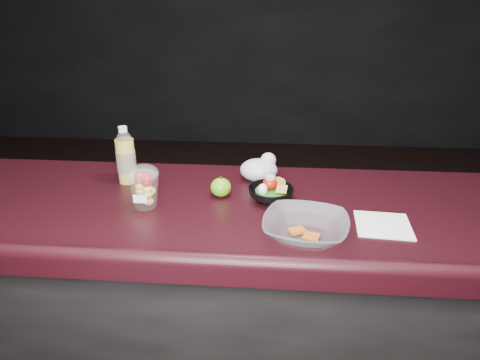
{
  "coord_description": "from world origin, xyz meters",
  "views": [
    {
      "loc": [
        0.13,
        -0.95,
        1.66
      ],
      "look_at": [
        0.02,
        0.33,
        1.1
      ],
      "focal_mm": 32.0,
      "sensor_mm": 36.0,
      "label": 1
    }
  ],
  "objects_px": {
    "takeout_bowl": "(305,228)",
    "snack_bowl": "(271,193)",
    "fruit_cup": "(144,186)",
    "green_apple": "(221,187)",
    "lemonade_bottle": "(126,159)"
  },
  "relations": [
    {
      "from": "fruit_cup",
      "to": "takeout_bowl",
      "type": "height_order",
      "value": "fruit_cup"
    },
    {
      "from": "fruit_cup",
      "to": "green_apple",
      "type": "bearing_deg",
      "value": 22.09
    },
    {
      "from": "fruit_cup",
      "to": "green_apple",
      "type": "xyz_separation_m",
      "value": [
        0.24,
        0.1,
        -0.04
      ]
    },
    {
      "from": "fruit_cup",
      "to": "snack_bowl",
      "type": "distance_m",
      "value": 0.42
    },
    {
      "from": "fruit_cup",
      "to": "green_apple",
      "type": "relative_size",
      "value": 1.95
    },
    {
      "from": "lemonade_bottle",
      "to": "snack_bowl",
      "type": "distance_m",
      "value": 0.54
    },
    {
      "from": "fruit_cup",
      "to": "snack_bowl",
      "type": "xyz_separation_m",
      "value": [
        0.41,
        0.08,
        -0.05
      ]
    },
    {
      "from": "green_apple",
      "to": "takeout_bowl",
      "type": "bearing_deg",
      "value": -42.5
    },
    {
      "from": "lemonade_bottle",
      "to": "fruit_cup",
      "type": "relative_size",
      "value": 1.46
    },
    {
      "from": "fruit_cup",
      "to": "snack_bowl",
      "type": "height_order",
      "value": "fruit_cup"
    },
    {
      "from": "lemonade_bottle",
      "to": "takeout_bowl",
      "type": "height_order",
      "value": "lemonade_bottle"
    },
    {
      "from": "fruit_cup",
      "to": "takeout_bowl",
      "type": "distance_m",
      "value": 0.53
    },
    {
      "from": "snack_bowl",
      "to": "takeout_bowl",
      "type": "height_order",
      "value": "snack_bowl"
    },
    {
      "from": "snack_bowl",
      "to": "lemonade_bottle",
      "type": "bearing_deg",
      "value": 167.75
    },
    {
      "from": "takeout_bowl",
      "to": "snack_bowl",
      "type": "bearing_deg",
      "value": 113.93
    }
  ]
}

